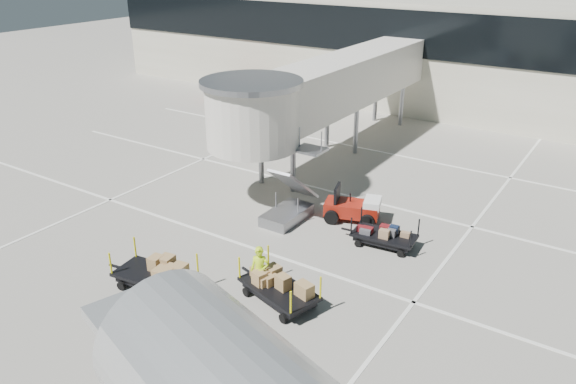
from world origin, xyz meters
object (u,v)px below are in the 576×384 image
object	(u,v)px
ground_worker	(260,271)
suitcase_cart	(385,236)
belt_loader	(233,91)
box_cart_near	(278,287)
baggage_tug	(353,208)
box_cart_far	(156,274)

from	to	relation	value
ground_worker	suitcase_cart	bearing A→B (deg)	44.37
suitcase_cart	belt_loader	size ratio (longest dim) A/B	0.70
box_cart_near	belt_loader	world-z (taller)	belt_loader
baggage_tug	ground_worker	distance (m)	7.22
box_cart_far	belt_loader	size ratio (longest dim) A/B	0.80
baggage_tug	belt_loader	bearing A→B (deg)	124.68
suitcase_cart	box_cart_far	size ratio (longest dim) A/B	0.88
belt_loader	box_cart_far	bearing A→B (deg)	-81.32
suitcase_cart	box_cart_near	distance (m)	5.96
box_cart_far	belt_loader	distance (m)	27.40
baggage_tug	box_cart_far	world-z (taller)	baggage_tug
box_cart_near	box_cart_far	bearing A→B (deg)	-141.65
box_cart_far	belt_loader	world-z (taller)	belt_loader
ground_worker	belt_loader	world-z (taller)	belt_loader
box_cart_near	ground_worker	bearing A→B (deg)	-166.75
box_cart_far	ground_worker	xyz separation A→B (m)	(3.44, 1.78, 0.39)
box_cart_near	suitcase_cart	bearing A→B (deg)	91.66
box_cart_near	ground_worker	world-z (taller)	ground_worker
belt_loader	box_cart_near	bearing A→B (deg)	-72.23
box_cart_far	belt_loader	xyz separation A→B (m)	(-14.77, 23.08, 0.25)
suitcase_cart	ground_worker	xyz separation A→B (m)	(-2.30, -5.73, 0.49)
suitcase_cart	belt_loader	distance (m)	25.75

